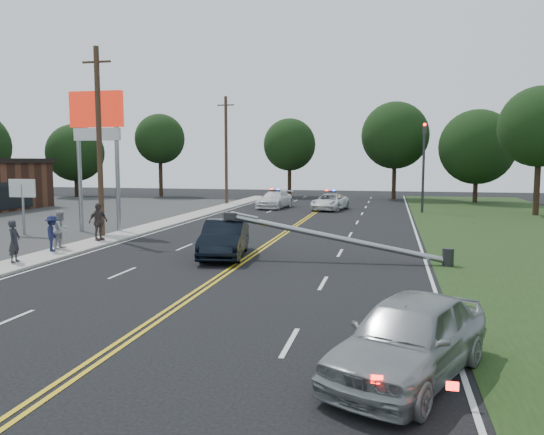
% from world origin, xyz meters
% --- Properties ---
extents(ground, '(120.00, 120.00, 0.00)m').
position_xyz_m(ground, '(0.00, 0.00, 0.00)').
color(ground, black).
rests_on(ground, ground).
extents(sidewalk, '(1.80, 70.00, 0.12)m').
position_xyz_m(sidewalk, '(-8.40, 10.00, 0.06)').
color(sidewalk, '#ABA59A').
rests_on(sidewalk, ground).
extents(centerline_yellow, '(0.36, 80.00, 0.00)m').
position_xyz_m(centerline_yellow, '(0.00, 10.00, 0.01)').
color(centerline_yellow, gold).
rests_on(centerline_yellow, ground).
extents(pylon_sign, '(3.20, 0.35, 8.00)m').
position_xyz_m(pylon_sign, '(-10.50, 14.00, 6.00)').
color(pylon_sign, gray).
rests_on(pylon_sign, ground).
extents(small_sign, '(1.60, 0.14, 3.10)m').
position_xyz_m(small_sign, '(-14.00, 12.00, 2.33)').
color(small_sign, gray).
rests_on(small_sign, ground).
extents(traffic_signal, '(0.28, 0.41, 7.05)m').
position_xyz_m(traffic_signal, '(8.30, 30.00, 4.21)').
color(traffic_signal, '#2D2D30').
rests_on(traffic_signal, ground).
extents(fallen_streetlight, '(9.36, 0.44, 1.91)m').
position_xyz_m(fallen_streetlight, '(4.19, 8.00, 0.92)').
color(fallen_streetlight, '#2D2D30').
rests_on(fallen_streetlight, ground).
extents(utility_pole_mid, '(1.60, 0.28, 10.00)m').
position_xyz_m(utility_pole_mid, '(-9.20, 12.00, 5.08)').
color(utility_pole_mid, '#382619').
rests_on(utility_pole_mid, ground).
extents(utility_pole_far, '(1.60, 0.28, 10.00)m').
position_xyz_m(utility_pole_far, '(-9.20, 34.00, 5.08)').
color(utility_pole_far, '#382619').
rests_on(utility_pole_far, ground).
extents(tree_4, '(6.45, 6.45, 8.22)m').
position_xyz_m(tree_4, '(-29.28, 40.72, 4.98)').
color(tree_4, black).
rests_on(tree_4, ground).
extents(tree_5, '(5.65, 5.65, 9.41)m').
position_xyz_m(tree_5, '(-20.03, 43.27, 6.56)').
color(tree_5, black).
rests_on(tree_5, ground).
extents(tree_6, '(5.95, 5.95, 8.90)m').
position_xyz_m(tree_6, '(-5.57, 46.47, 5.91)').
color(tree_6, black).
rests_on(tree_6, ground).
extents(tree_7, '(7.13, 7.13, 10.34)m').
position_xyz_m(tree_7, '(6.14, 45.03, 6.77)').
color(tree_7, black).
rests_on(tree_7, ground).
extents(tree_8, '(7.28, 7.28, 9.07)m').
position_xyz_m(tree_8, '(13.93, 41.66, 5.42)').
color(tree_8, black).
rests_on(tree_8, ground).
extents(tree_9, '(6.01, 6.01, 9.63)m').
position_xyz_m(tree_9, '(16.58, 29.87, 6.61)').
color(tree_9, black).
rests_on(tree_9, ground).
extents(crashed_sedan, '(2.46, 4.99, 1.57)m').
position_xyz_m(crashed_sedan, '(-1.06, 8.01, 0.79)').
color(crashed_sedan, black).
rests_on(crashed_sedan, ground).
extents(waiting_sedan, '(3.62, 5.01, 1.58)m').
position_xyz_m(waiting_sedan, '(6.27, -3.39, 0.79)').
color(waiting_sedan, '#909497').
rests_on(waiting_sedan, ground).
extents(emergency_a, '(3.05, 5.17, 1.35)m').
position_xyz_m(emergency_a, '(0.91, 30.57, 0.67)').
color(emergency_a, white).
rests_on(emergency_a, ground).
extents(emergency_b, '(2.71, 5.33, 1.48)m').
position_xyz_m(emergency_b, '(-3.98, 31.37, 0.74)').
color(emergency_b, white).
rests_on(emergency_b, ground).
extents(bystander_a, '(0.52, 0.68, 1.67)m').
position_xyz_m(bystander_a, '(-8.55, 4.41, 0.96)').
color(bystander_a, '#24262C').
rests_on(bystander_a, sidewalk).
extents(bystander_b, '(0.67, 0.85, 1.74)m').
position_xyz_m(bystander_b, '(-8.75, 7.77, 0.99)').
color(bystander_b, '#A3A2A7').
rests_on(bystander_b, sidewalk).
extents(bystander_c, '(1.02, 1.19, 1.59)m').
position_xyz_m(bystander_c, '(-8.70, 7.03, 0.92)').
color(bystander_c, '#1A1E41').
rests_on(bystander_c, sidewalk).
extents(bystander_d, '(0.81, 1.20, 1.90)m').
position_xyz_m(bystander_d, '(-8.43, 10.35, 1.07)').
color(bystander_d, '#4E423E').
rests_on(bystander_d, sidewalk).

